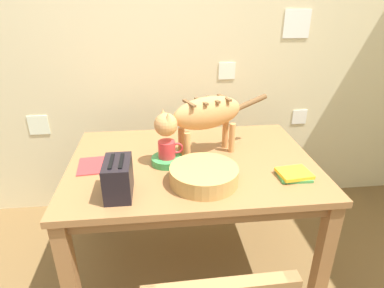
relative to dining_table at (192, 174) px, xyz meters
The scene contains 9 objects.
wall_rear 0.99m from the dining_table, 94.38° to the left, with size 4.50×0.11×2.50m.
dining_table is the anchor object (origin of this frame).
cat 0.34m from the dining_table, 41.99° to the left, with size 0.67×0.31×0.34m.
saucer_bowl 0.18m from the dining_table, behind, with size 0.17×0.17×0.04m, color green.
coffee_mug 0.22m from the dining_table, behind, with size 0.14×0.09×0.09m.
magazine 0.49m from the dining_table, behind, with size 0.27×0.20×0.01m, color red.
book_stack 0.56m from the dining_table, 25.81° to the right, with size 0.17×0.15×0.03m.
wicker_basket 0.27m from the dining_table, 82.25° to the right, with size 0.34×0.34×0.08m.
toaster 0.51m from the dining_table, 140.94° to the right, with size 0.12×0.20×0.18m.
Camera 1 is at (-0.11, -0.63, 1.60)m, focal length 30.53 mm.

